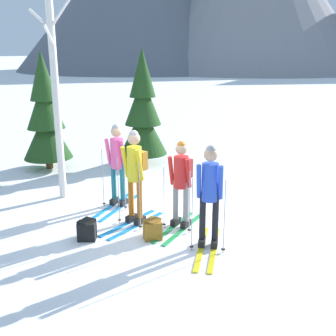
# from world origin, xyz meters

# --- Properties ---
(ground_plane) EXTENTS (400.00, 400.00, 0.00)m
(ground_plane) POSITION_xyz_m (0.00, 0.00, 0.00)
(ground_plane) COLOR white
(skier_in_pink) EXTENTS (0.61, 1.76, 1.81)m
(skier_in_pink) POSITION_xyz_m (-1.19, 0.38, 1.01)
(skier_in_pink) COLOR #1E84D1
(skier_in_pink) RESTS_ON ground
(skier_in_yellow) EXTENTS (0.61, 1.61, 1.87)m
(skier_in_yellow) POSITION_xyz_m (-0.32, -0.23, 1.08)
(skier_in_yellow) COLOR #1E84D1
(skier_in_yellow) RESTS_ON ground
(skier_in_red) EXTENTS (0.61, 1.60, 1.70)m
(skier_in_red) POSITION_xyz_m (0.53, 0.05, 0.96)
(skier_in_red) COLOR green
(skier_in_red) RESTS_ON ground
(skier_in_blue) EXTENTS (0.82, 1.67, 1.82)m
(skier_in_blue) POSITION_xyz_m (1.34, -0.47, 1.01)
(skier_in_blue) COLOR yellow
(skier_in_blue) RESTS_ON ground
(pine_tree_near) EXTENTS (1.40, 1.40, 3.39)m
(pine_tree_near) POSITION_xyz_m (-2.55, 3.54, 1.55)
(pine_tree_near) COLOR #51381E
(pine_tree_near) RESTS_ON ground
(pine_tree_mid) EXTENTS (1.37, 1.37, 3.32)m
(pine_tree_mid) POSITION_xyz_m (-4.66, 1.78, 1.52)
(pine_tree_mid) COLOR #51381E
(pine_tree_mid) RESTS_ON ground
(birch_tree_tall) EXTENTS (1.11, 0.56, 4.47)m
(birch_tree_tall) POSITION_xyz_m (-2.62, 0.18, 2.30)
(birch_tree_tall) COLOR silver
(birch_tree_tall) RESTS_ON ground
(backpack_on_snow_front) EXTENTS (0.40, 0.37, 0.38)m
(backpack_on_snow_front) POSITION_xyz_m (-0.68, -1.29, 0.19)
(backpack_on_snow_front) COLOR black
(backpack_on_snow_front) RESTS_ON ground
(backpack_on_snow_beside) EXTENTS (0.40, 0.39, 0.38)m
(backpack_on_snow_beside) POSITION_xyz_m (0.34, -0.68, 0.19)
(backpack_on_snow_beside) COLOR #99661E
(backpack_on_snow_beside) RESTS_ON ground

